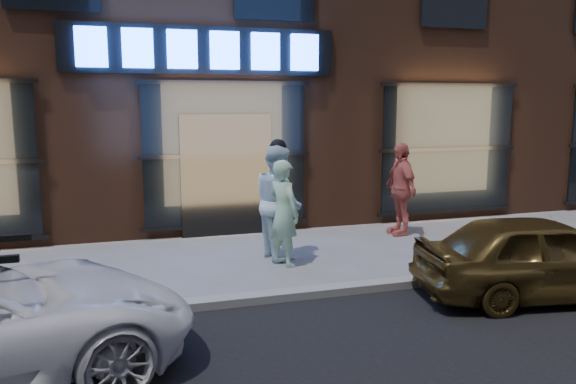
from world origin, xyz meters
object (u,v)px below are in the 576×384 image
man_cap (278,202)px  gold_sedan (542,257)px  man_bowtie (284,213)px  passerby (400,189)px

man_cap → gold_sedan: (2.84, -2.99, -0.39)m
man_bowtie → gold_sedan: man_bowtie is taller
man_cap → passerby: (2.79, 0.91, -0.05)m
man_bowtie → man_cap: man_cap is taller
passerby → gold_sedan: bearing=1.2°
passerby → man_cap: bearing=-71.6°
passerby → gold_sedan: size_ratio=0.54×
man_cap → passerby: 2.94m
man_bowtie → passerby: size_ratio=0.94×
gold_sedan → man_cap: bearing=52.4°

